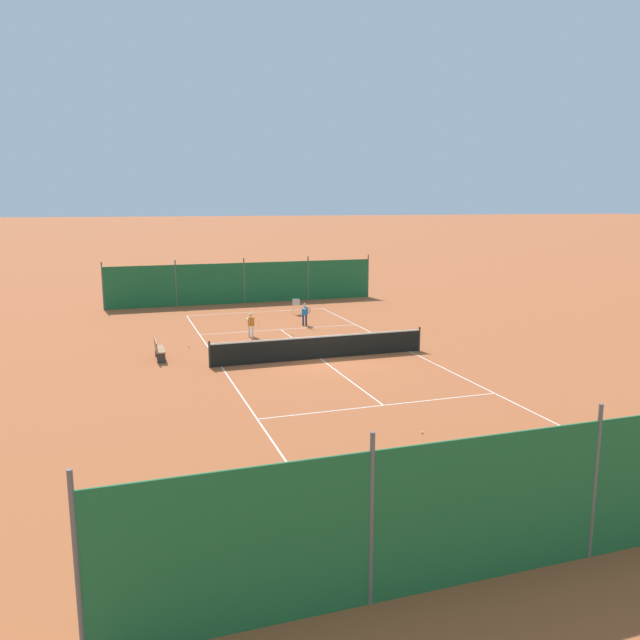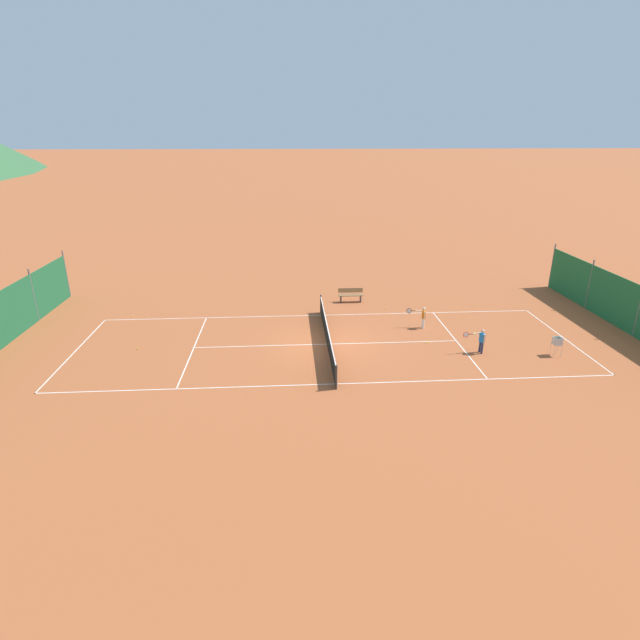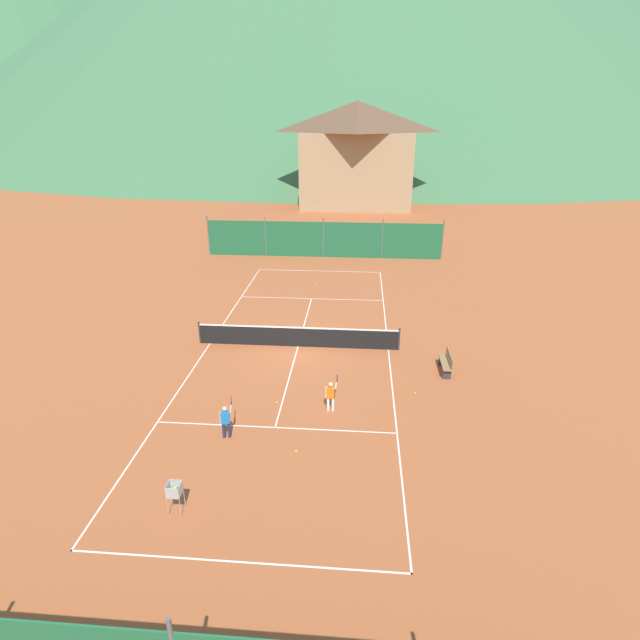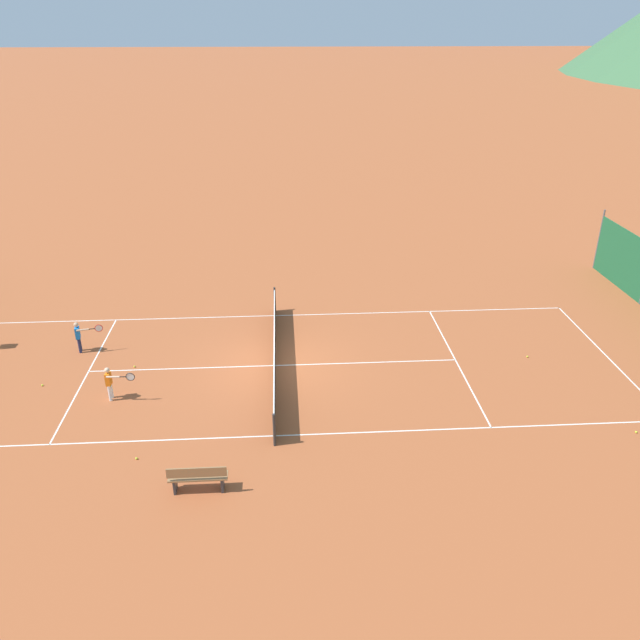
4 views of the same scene
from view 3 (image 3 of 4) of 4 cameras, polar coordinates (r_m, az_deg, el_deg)
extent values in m
plane|color=#A8542D|center=(22.83, -2.53, -3.03)|extent=(600.00, 600.00, 0.00)
cube|color=white|center=(33.90, -0.07, 5.63)|extent=(8.25, 0.05, 0.01)
cube|color=white|center=(13.28, -9.45, -25.60)|extent=(8.25, 0.05, 0.01)
cube|color=white|center=(23.66, -12.44, -2.61)|extent=(0.05, 23.85, 0.01)
cube|color=white|center=(22.72, 7.81, -3.36)|extent=(0.05, 23.85, 0.01)
cube|color=white|center=(28.70, -0.97, 2.46)|extent=(8.20, 0.05, 0.01)
cube|color=white|center=(17.33, -5.15, -12.13)|extent=(8.20, 0.05, 0.01)
cube|color=white|center=(22.83, -2.53, -3.03)|extent=(0.05, 12.80, 0.01)
cylinder|color=#2D2D2D|center=(23.58, -13.59, -1.40)|extent=(0.08, 0.08, 1.06)
cylinder|color=#2D2D2D|center=(22.53, 9.02, -2.18)|extent=(0.08, 0.08, 1.06)
cube|color=black|center=(22.64, -2.55, -1.99)|extent=(9.10, 0.02, 0.91)
cube|color=white|center=(22.44, -2.57, -0.89)|extent=(9.10, 0.04, 0.06)
cube|color=#1E6038|center=(37.03, 0.39, 9.16)|extent=(17.20, 0.04, 2.60)
cylinder|color=#59595E|center=(38.58, -12.63, 9.40)|extent=(0.08, 0.08, 2.90)
cylinder|color=#59595E|center=(37.55, -6.26, 9.45)|extent=(0.08, 0.08, 2.90)
cylinder|color=#59595E|center=(36.99, 0.39, 9.39)|extent=(0.08, 0.08, 2.90)
cylinder|color=#59595E|center=(36.93, 7.14, 9.20)|extent=(0.08, 0.08, 2.90)
cylinder|color=#59595E|center=(37.37, 13.82, 8.88)|extent=(0.08, 0.08, 2.90)
cylinder|color=#23284C|center=(16.95, -10.94, -12.27)|extent=(0.10, 0.10, 0.55)
cylinder|color=#23284C|center=(16.94, -10.33, -12.25)|extent=(0.10, 0.10, 0.55)
cube|color=blue|center=(16.67, -10.76, -10.88)|extent=(0.29, 0.20, 0.43)
sphere|color=tan|center=(16.50, -10.84, -9.94)|extent=(0.17, 0.17, 0.17)
cylinder|color=tan|center=(16.69, -11.34, -10.90)|extent=(0.06, 0.06, 0.43)
cylinder|color=tan|center=(16.75, -10.18, -9.98)|extent=(0.15, 0.43, 0.06)
cylinder|color=black|center=(17.01, -10.13, -9.42)|extent=(0.07, 0.20, 0.03)
torus|color=red|center=(17.21, -10.10, -9.01)|extent=(0.08, 0.28, 0.28)
cylinder|color=silver|center=(17.21, -10.10, -9.01)|extent=(0.05, 0.25, 0.25)
cylinder|color=white|center=(18.02, 0.93, -9.55)|extent=(0.10, 0.10, 0.54)
cylinder|color=white|center=(18.00, 1.49, -9.59)|extent=(0.10, 0.10, 0.54)
cube|color=orange|center=(17.76, 1.22, -8.27)|extent=(0.27, 0.16, 0.42)
sphere|color=beige|center=(17.60, 1.23, -7.38)|extent=(0.16, 0.16, 0.16)
cylinder|color=beige|center=(17.77, 0.69, -8.24)|extent=(0.06, 0.06, 0.42)
cylinder|color=beige|center=(17.84, 1.82, -7.51)|extent=(0.08, 0.42, 0.06)
cylinder|color=black|center=(18.10, 1.91, -7.03)|extent=(0.04, 0.19, 0.03)
torus|color=black|center=(18.31, 1.98, -6.67)|extent=(0.03, 0.28, 0.28)
cylinder|color=silver|center=(18.31, 1.98, -6.67)|extent=(0.01, 0.25, 0.25)
sphere|color=#CCE033|center=(31.15, -0.53, 4.15)|extent=(0.07, 0.07, 0.07)
sphere|color=#CCE033|center=(16.19, -2.76, -14.75)|extent=(0.07, 0.07, 0.07)
sphere|color=#CCE033|center=(18.60, -4.97, -9.37)|extent=(0.07, 0.07, 0.07)
sphere|color=#CCE033|center=(19.44, 10.81, -8.20)|extent=(0.07, 0.07, 0.07)
sphere|color=#CCE033|center=(32.55, 7.91, 4.75)|extent=(0.07, 0.07, 0.07)
cylinder|color=#B7B7BC|center=(14.55, -17.03, -19.74)|extent=(0.02, 0.02, 0.55)
cylinder|color=#B7B7BC|center=(14.44, -15.69, -19.93)|extent=(0.02, 0.02, 0.55)
cylinder|color=#B7B7BC|center=(14.78, -16.54, -18.88)|extent=(0.02, 0.02, 0.55)
cylinder|color=#B7B7BC|center=(14.67, -15.23, -19.07)|extent=(0.02, 0.02, 0.55)
cube|color=#B7B7BC|center=(14.43, -16.25, -18.56)|extent=(0.34, 0.34, 0.02)
cube|color=#B7B7BC|center=(14.20, -16.57, -18.50)|extent=(0.34, 0.02, 0.34)
cube|color=#B7B7BC|center=(14.44, -16.08, -17.64)|extent=(0.34, 0.02, 0.34)
cube|color=#B7B7BC|center=(14.38, -16.99, -17.97)|extent=(0.02, 0.34, 0.34)
cube|color=#B7B7BC|center=(14.27, -15.65, -18.16)|extent=(0.02, 0.34, 0.34)
sphere|color=#CCE033|center=(14.50, -16.26, -18.10)|extent=(0.07, 0.07, 0.07)
sphere|color=#CCE033|center=(14.38, -16.21, -18.49)|extent=(0.07, 0.07, 0.07)
sphere|color=#CCE033|center=(14.34, -16.00, -18.60)|extent=(0.07, 0.07, 0.07)
sphere|color=#CCE033|center=(14.35, -15.90, -18.54)|extent=(0.07, 0.07, 0.07)
sphere|color=#CCE033|center=(14.41, -16.60, -18.46)|extent=(0.07, 0.07, 0.07)
sphere|color=#CCE033|center=(14.45, -16.36, -18.29)|extent=(0.07, 0.07, 0.07)
sphere|color=#CCE033|center=(14.25, -16.15, -18.64)|extent=(0.07, 0.07, 0.07)
sphere|color=#CCE033|center=(14.44, -16.51, -18.04)|extent=(0.07, 0.07, 0.07)
sphere|color=#CCE033|center=(14.32, -15.96, -18.39)|extent=(0.07, 0.07, 0.07)
sphere|color=#CCE033|center=(14.42, -16.53, -18.12)|extent=(0.07, 0.07, 0.07)
sphere|color=#CCE033|center=(14.42, -16.41, -18.11)|extent=(0.07, 0.07, 0.07)
sphere|color=#CCE033|center=(14.44, -16.75, -18.08)|extent=(0.07, 0.07, 0.07)
sphere|color=#CCE033|center=(14.36, -16.75, -18.06)|extent=(0.07, 0.07, 0.07)
sphere|color=#CCE033|center=(14.30, -16.11, -18.16)|extent=(0.07, 0.07, 0.07)
sphere|color=#CCE033|center=(14.39, -16.12, -17.85)|extent=(0.07, 0.07, 0.07)
sphere|color=#CCE033|center=(14.26, -16.19, -18.30)|extent=(0.07, 0.07, 0.07)
sphere|color=#CCE033|center=(14.27, -15.85, -18.24)|extent=(0.07, 0.07, 0.07)
sphere|color=#CCE033|center=(14.38, -16.19, -17.91)|extent=(0.07, 0.07, 0.07)
cube|color=olive|center=(21.06, 14.11, -4.71)|extent=(0.36, 1.50, 0.05)
cube|color=olive|center=(20.98, 14.61, -4.09)|extent=(0.04, 1.50, 0.28)
cube|color=#333338|center=(20.64, 14.30, -6.01)|extent=(0.32, 0.06, 0.44)
cube|color=#333338|center=(21.69, 13.83, -4.51)|extent=(0.32, 0.06, 0.44)
cube|color=tan|center=(58.95, 4.14, 16.74)|extent=(12.00, 9.00, 8.00)
pyramid|color=brown|center=(58.67, 4.31, 22.19)|extent=(13.00, 10.00, 3.20)
cone|color=#336038|center=(239.07, 27.36, 27.98)|extent=(283.62, 283.62, 83.67)
cone|color=#3D6B42|center=(206.55, -31.37, 26.67)|extent=(179.31, 179.31, 70.53)
camera|label=1|loc=(44.66, 11.90, 17.52)|focal=35.00mm
camera|label=2|loc=(33.35, -45.70, 15.83)|focal=28.00mm
camera|label=4|loc=(26.46, 45.67, 18.48)|focal=35.00mm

